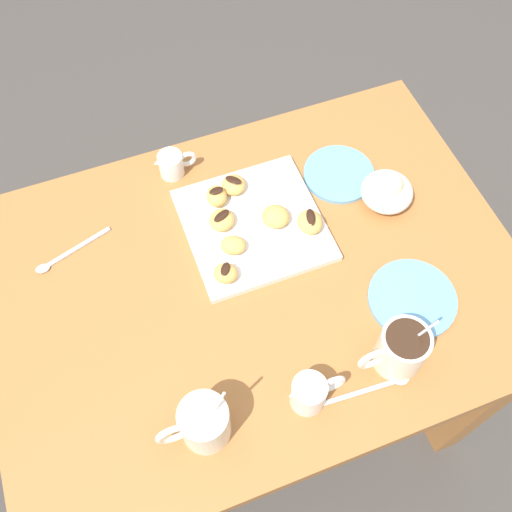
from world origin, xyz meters
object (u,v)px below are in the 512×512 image
(chocolate_sauce_pitcher, at_px, (172,164))
(beignet_3, at_px, (217,196))
(pastry_plate_square, at_px, (253,225))
(beignet_5, at_px, (233,245))
(coffee_mug_cream_right, at_px, (203,423))
(beignet_1, at_px, (222,220))
(ice_cream_bowl, at_px, (387,190))
(beignet_4, at_px, (234,185))
(cream_pitcher_white, at_px, (311,392))
(coffee_mug_cream_left, at_px, (401,349))
(beignet_0, at_px, (226,273))
(saucer_sky_left, at_px, (412,299))
(beignet_6, at_px, (310,222))
(saucer_sky_right, at_px, (339,174))
(dining_table, at_px, (255,308))
(beignet_2, at_px, (276,217))

(chocolate_sauce_pitcher, height_order, beignet_3, chocolate_sauce_pitcher)
(pastry_plate_square, bearing_deg, beignet_5, 36.85)
(coffee_mug_cream_right, distance_m, beignet_1, 0.41)
(beignet_3, xyz_separation_m, beignet_5, (0.01, 0.12, -0.00))
(pastry_plate_square, distance_m, chocolate_sauce_pitcher, 0.22)
(pastry_plate_square, xyz_separation_m, coffee_mug_cream_right, (0.22, 0.35, 0.04))
(pastry_plate_square, height_order, ice_cream_bowl, ice_cream_bowl)
(beignet_4, bearing_deg, cream_pitcher_white, 86.78)
(coffee_mug_cream_left, bearing_deg, beignet_4, -71.93)
(beignet_0, bearing_deg, coffee_mug_cream_right, 63.51)
(saucer_sky_left, distance_m, beignet_6, 0.24)
(ice_cream_bowl, height_order, saucer_sky_right, ice_cream_bowl)
(saucer_sky_left, relative_size, saucer_sky_right, 1.11)
(saucer_sky_left, bearing_deg, dining_table, -30.01)
(dining_table, xyz_separation_m, beignet_5, (0.02, -0.06, 0.17))
(beignet_1, bearing_deg, ice_cream_bowl, 171.00)
(saucer_sky_left, distance_m, saucer_sky_right, 0.32)
(chocolate_sauce_pitcher, bearing_deg, beignet_3, 117.95)
(pastry_plate_square, relative_size, beignet_6, 4.81)
(cream_pitcher_white, xyz_separation_m, beignet_3, (0.02, -0.44, -0.01))
(pastry_plate_square, xyz_separation_m, beignet_4, (0.01, -0.09, 0.02))
(chocolate_sauce_pitcher, relative_size, saucer_sky_left, 0.55)
(pastry_plate_square, height_order, beignet_3, beignet_3)
(cream_pitcher_white, xyz_separation_m, beignet_4, (-0.03, -0.46, -0.01))
(coffee_mug_cream_right, distance_m, beignet_0, 0.29)
(beignet_0, height_order, beignet_3, beignet_3)
(beignet_4, bearing_deg, beignet_5, 70.03)
(cream_pitcher_white, height_order, chocolate_sauce_pitcher, cream_pitcher_white)
(coffee_mug_cream_left, height_order, coffee_mug_cream_right, coffee_mug_cream_left)
(dining_table, bearing_deg, beignet_2, -130.24)
(coffee_mug_cream_right, relative_size, ice_cream_bowl, 1.40)
(dining_table, height_order, pastry_plate_square, pastry_plate_square)
(chocolate_sauce_pitcher, xyz_separation_m, beignet_0, (-0.02, 0.29, 0.00))
(coffee_mug_cream_right, bearing_deg, beignet_3, -111.47)
(beignet_2, distance_m, beignet_6, 0.07)
(coffee_mug_cream_right, relative_size, beignet_6, 2.69)
(coffee_mug_cream_left, relative_size, beignet_1, 2.85)
(beignet_3, bearing_deg, pastry_plate_square, 123.86)
(ice_cream_bowl, bearing_deg, saucer_sky_right, -56.09)
(pastry_plate_square, bearing_deg, saucer_sky_left, 130.63)
(chocolate_sauce_pitcher, xyz_separation_m, beignet_3, (-0.06, 0.11, 0.00))
(beignet_5, bearing_deg, ice_cream_bowl, -178.37)
(chocolate_sauce_pitcher, bearing_deg, beignet_6, 131.72)
(dining_table, distance_m, beignet_0, 0.18)
(dining_table, distance_m, beignet_4, 0.27)
(beignet_6, bearing_deg, chocolate_sauce_pitcher, -48.28)
(chocolate_sauce_pitcher, xyz_separation_m, saucer_sky_left, (-0.33, 0.45, -0.03))
(coffee_mug_cream_right, bearing_deg, beignet_1, -113.25)
(beignet_6, bearing_deg, ice_cream_bowl, -175.35)
(ice_cream_bowl, xyz_separation_m, beignet_5, (0.34, 0.01, -0.00))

